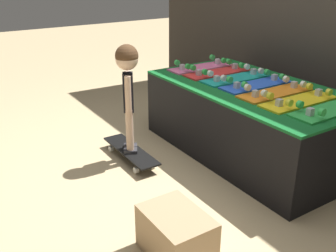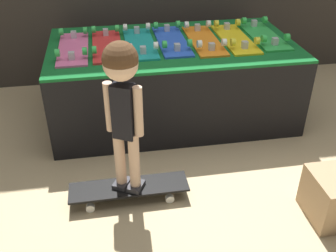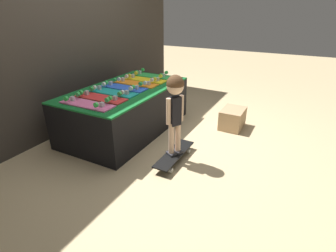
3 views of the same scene
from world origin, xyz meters
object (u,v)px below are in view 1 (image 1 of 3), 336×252
skateboard_blue_on_rack (256,84)px  skateboard_orange_on_rack (275,92)px  skateboard_green_on_rack (330,109)px  skateboard_on_floor (131,152)px  skateboard_pink_on_rack (200,66)px  skateboard_yellow_on_rack (299,100)px  storage_box (176,235)px  skateboard_red_on_rack (217,72)px  child (128,78)px  skateboard_teal_on_rack (236,77)px

skateboard_blue_on_rack → skateboard_orange_on_rack: 0.24m
skateboard_orange_on_rack → skateboard_green_on_rack: size_ratio=1.00×
skateboard_green_on_rack → skateboard_on_floor: size_ratio=0.92×
skateboard_pink_on_rack → skateboard_blue_on_rack: same height
skateboard_pink_on_rack → skateboard_green_on_rack: bearing=1.3°
skateboard_blue_on_rack → skateboard_yellow_on_rack: (0.48, -0.04, 0.00)m
skateboard_orange_on_rack → skateboard_on_floor: (-0.67, -0.95, -0.55)m
skateboard_green_on_rack → storage_box: size_ratio=1.55×
skateboard_on_floor → storage_box: bearing=-15.8°
skateboard_red_on_rack → child: (0.05, -0.96, 0.09)m
skateboard_on_floor → child: size_ratio=0.79×
child → skateboard_green_on_rack: bearing=68.3°
skateboard_teal_on_rack → skateboard_red_on_rack: bearing=-177.5°
skateboard_green_on_rack → child: (-1.16, -0.98, 0.09)m
skateboard_pink_on_rack → skateboard_red_on_rack: same height
skateboard_blue_on_rack → skateboard_pink_on_rack: bearing=-177.2°
storage_box → skateboard_on_floor: bearing=164.2°
skateboard_red_on_rack → storage_box: 1.87m
skateboard_green_on_rack → storage_box: (0.04, -1.32, -0.49)m
skateboard_yellow_on_rack → child: child is taller
skateboard_teal_on_rack → skateboard_blue_on_rack: bearing=2.8°
skateboard_pink_on_rack → skateboard_orange_on_rack: 0.97m
skateboard_on_floor → skateboard_yellow_on_rack: bearing=46.0°
skateboard_green_on_rack → skateboard_on_floor: bearing=-139.7°
skateboard_yellow_on_rack → storage_box: (0.28, -1.29, -0.49)m
skateboard_orange_on_rack → child: child is taller
skateboard_pink_on_rack → storage_box: (1.49, -1.29, -0.49)m
child → skateboard_yellow_on_rack: bearing=74.0°
skateboard_pink_on_rack → storage_box: bearing=-40.8°
skateboard_teal_on_rack → skateboard_green_on_rack: 0.97m
skateboard_teal_on_rack → skateboard_blue_on_rack: size_ratio=1.00×
skateboard_green_on_rack → child: bearing=-139.7°
child → skateboard_on_floor: bearing=0.0°
skateboard_teal_on_rack → skateboard_orange_on_rack: 0.48m
skateboard_red_on_rack → skateboard_yellow_on_rack: size_ratio=1.00×
skateboard_yellow_on_rack → storage_box: 1.41m
skateboard_pink_on_rack → skateboard_green_on_rack: 1.45m
skateboard_blue_on_rack → child: bearing=-113.8°
skateboard_teal_on_rack → skateboard_blue_on_rack: same height
skateboard_teal_on_rack → skateboard_orange_on_rack: size_ratio=1.00×
skateboard_red_on_rack → skateboard_green_on_rack: size_ratio=1.00×
skateboard_red_on_rack → skateboard_on_floor: 1.11m
skateboard_yellow_on_rack → skateboard_on_floor: skateboard_yellow_on_rack is taller
skateboard_yellow_on_rack → skateboard_on_floor: size_ratio=0.92×
skateboard_pink_on_rack → skateboard_on_floor: bearing=-72.9°
skateboard_green_on_rack → skateboard_on_floor: 1.62m
skateboard_pink_on_rack → skateboard_red_on_rack: 0.24m
skateboard_on_floor → skateboard_orange_on_rack: bearing=54.7°
skateboard_red_on_rack → skateboard_teal_on_rack: bearing=2.5°
skateboard_red_on_rack → skateboard_orange_on_rack: 0.72m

